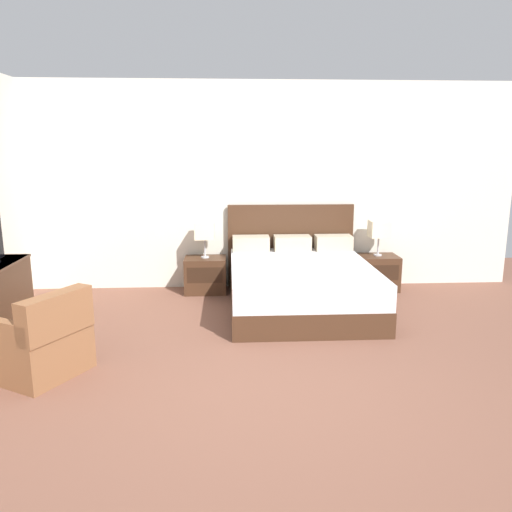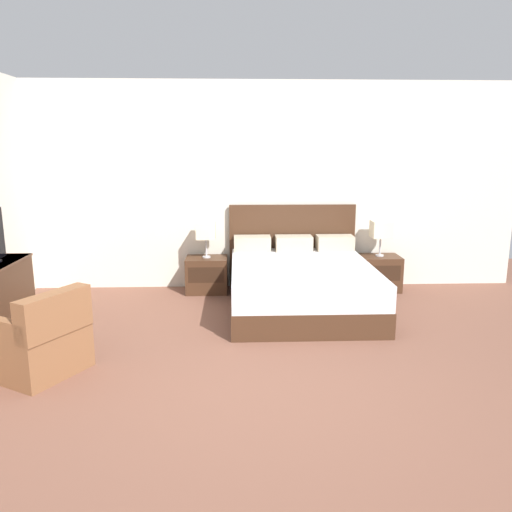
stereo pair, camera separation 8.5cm
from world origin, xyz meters
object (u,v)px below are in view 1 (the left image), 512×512
Objects in this scene: bed at (300,283)px; table_lamp_right at (379,229)px; nightstand_right at (377,272)px; nightstand_left at (205,275)px; table_lamp_left at (205,231)px; armchair_by_window at (40,343)px.

bed is 1.50m from table_lamp_right.
table_lamp_right is at bearing 90.00° from nightstand_right.
bed reaches higher than table_lamp_right.
bed is at bearing -32.38° from nightstand_left.
table_lamp_left is (-1.19, 0.75, 0.54)m from bed.
armchair_by_window is at bearing -146.10° from nightstand_right.
table_lamp_right reaches higher than nightstand_right.
table_lamp_right is at bearing 33.91° from armchair_by_window.
nightstand_right is at bearing 32.38° from bed.
nightstand_left is (-1.19, 0.75, -0.07)m from bed.
bed reaches higher than nightstand_right.
bed is 3.04m from armchair_by_window.
armchair_by_window reaches higher than nightstand_right.
armchair_by_window is (-2.50, -1.72, -0.03)m from bed.
nightstand_left is at bearing 147.62° from bed.
nightstand_right is at bearing -90.00° from table_lamp_right.
table_lamp_left is 2.37m from table_lamp_right.
table_lamp_right is 4.48m from armchair_by_window.
nightstand_left is 1.14× the size of table_lamp_right.
table_lamp_left is (-2.37, 0.00, 0.61)m from nightstand_right.
bed is at bearing -147.57° from table_lamp_right.
nightstand_right is 1.14× the size of table_lamp_left.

